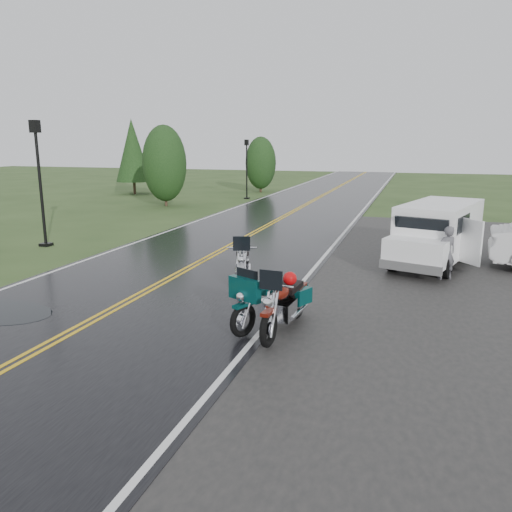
{
  "coord_description": "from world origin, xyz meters",
  "views": [
    {
      "loc": [
        6.73,
        -10.23,
        3.93
      ],
      "look_at": [
        2.8,
        2.0,
        1.0
      ],
      "focal_mm": 35.0,
      "sensor_mm": 36.0,
      "label": 1
    }
  ],
  "objects_px": {
    "motorcycle_red": "(269,313)",
    "lamp_post_near_left": "(40,184)",
    "motorcycle_teal": "(243,307)",
    "van_white": "(394,239)",
    "motorcycle_silver": "(242,268)",
    "person_at_van": "(446,254)",
    "lamp_post_far_left": "(247,169)"
  },
  "relations": [
    {
      "from": "motorcycle_red",
      "to": "lamp_post_near_left",
      "type": "bearing_deg",
      "value": 152.45
    },
    {
      "from": "motorcycle_teal",
      "to": "van_white",
      "type": "xyz_separation_m",
      "value": [
        2.62,
        6.63,
        0.32
      ]
    },
    {
      "from": "motorcycle_teal",
      "to": "motorcycle_silver",
      "type": "xyz_separation_m",
      "value": [
        -1.05,
        2.89,
        0.03
      ]
    },
    {
      "from": "person_at_van",
      "to": "lamp_post_far_left",
      "type": "distance_m",
      "value": 22.49
    },
    {
      "from": "van_white",
      "to": "lamp_post_near_left",
      "type": "distance_m",
      "value": 13.12
    },
    {
      "from": "motorcycle_silver",
      "to": "van_white",
      "type": "distance_m",
      "value": 5.25
    },
    {
      "from": "van_white",
      "to": "person_at_van",
      "type": "height_order",
      "value": "van_white"
    },
    {
      "from": "person_at_van",
      "to": "lamp_post_far_left",
      "type": "bearing_deg",
      "value": -88.0
    },
    {
      "from": "motorcycle_teal",
      "to": "lamp_post_near_left",
      "type": "relative_size",
      "value": 0.5
    },
    {
      "from": "motorcycle_teal",
      "to": "person_at_van",
      "type": "relative_size",
      "value": 1.52
    },
    {
      "from": "lamp_post_near_left",
      "to": "lamp_post_far_left",
      "type": "distance_m",
      "value": 18.28
    },
    {
      "from": "lamp_post_near_left",
      "to": "lamp_post_far_left",
      "type": "xyz_separation_m",
      "value": [
        2.07,
        18.16,
        -0.31
      ]
    },
    {
      "from": "motorcycle_teal",
      "to": "motorcycle_silver",
      "type": "distance_m",
      "value": 3.07
    },
    {
      "from": "motorcycle_red",
      "to": "lamp_post_near_left",
      "type": "height_order",
      "value": "lamp_post_near_left"
    },
    {
      "from": "motorcycle_silver",
      "to": "person_at_van",
      "type": "xyz_separation_m",
      "value": [
        5.16,
        3.18,
        0.05
      ]
    },
    {
      "from": "motorcycle_red",
      "to": "person_at_van",
      "type": "relative_size",
      "value": 1.6
    },
    {
      "from": "motorcycle_teal",
      "to": "lamp_post_far_left",
      "type": "xyz_separation_m",
      "value": [
        -8.36,
        24.74,
        1.39
      ]
    },
    {
      "from": "motorcycle_red",
      "to": "van_white",
      "type": "height_order",
      "value": "van_white"
    },
    {
      "from": "motorcycle_teal",
      "to": "person_at_van",
      "type": "distance_m",
      "value": 7.33
    },
    {
      "from": "van_white",
      "to": "person_at_van",
      "type": "bearing_deg",
      "value": -3.7
    },
    {
      "from": "person_at_van",
      "to": "lamp_post_near_left",
      "type": "bearing_deg",
      "value": -33.77
    },
    {
      "from": "motorcycle_teal",
      "to": "van_white",
      "type": "height_order",
      "value": "van_white"
    },
    {
      "from": "motorcycle_silver",
      "to": "lamp_post_near_left",
      "type": "distance_m",
      "value": 10.22
    },
    {
      "from": "van_white",
      "to": "motorcycle_red",
      "type": "bearing_deg",
      "value": -89.04
    },
    {
      "from": "motorcycle_silver",
      "to": "van_white",
      "type": "bearing_deg",
      "value": 27.88
    },
    {
      "from": "van_white",
      "to": "motorcycle_teal",
      "type": "bearing_deg",
      "value": -94.73
    },
    {
      "from": "motorcycle_red",
      "to": "motorcycle_teal",
      "type": "distance_m",
      "value": 0.72
    },
    {
      "from": "person_at_van",
      "to": "motorcycle_red",
      "type": "bearing_deg",
      "value": 29.8
    },
    {
      "from": "lamp_post_far_left",
      "to": "motorcycle_teal",
      "type": "bearing_deg",
      "value": -71.33
    },
    {
      "from": "van_white",
      "to": "lamp_post_far_left",
      "type": "distance_m",
      "value": 21.21
    },
    {
      "from": "motorcycle_red",
      "to": "motorcycle_teal",
      "type": "height_order",
      "value": "motorcycle_red"
    },
    {
      "from": "lamp_post_far_left",
      "to": "motorcycle_silver",
      "type": "bearing_deg",
      "value": -71.5
    }
  ]
}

